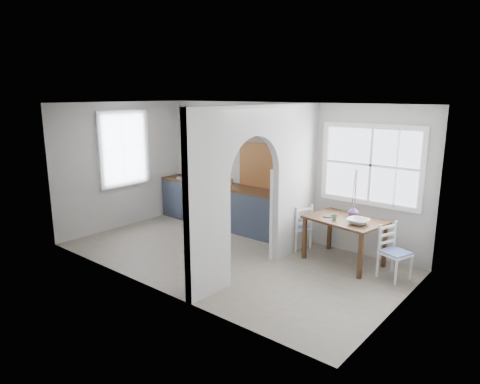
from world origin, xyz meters
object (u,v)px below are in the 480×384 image
Objects in this scene: chair_left at (298,226)px; chair_right at (395,252)px; dining_table at (344,241)px; kettle at (290,191)px; vase at (353,211)px.

chair_right is at bearing 103.00° from chair_left.
kettle is (-1.17, 0.15, 0.64)m from dining_table.
kettle is at bearing -178.56° from vase.
chair_right is 2.16m from kettle.
dining_table is at bearing -108.19° from vase.
kettle is at bearing -178.04° from dining_table.
vase is (0.06, 0.18, 0.48)m from dining_table.
kettle is at bearing -84.36° from chair_left.
dining_table is 0.96m from chair_left.
chair_left is 4.36× the size of vase.
chair_left is 0.64m from kettle.
vase is at bearing 113.02° from chair_left.
chair_right is at bearing 3.96° from dining_table.
vase is at bearing 91.72° from chair_right.
vase reaches higher than chair_left.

